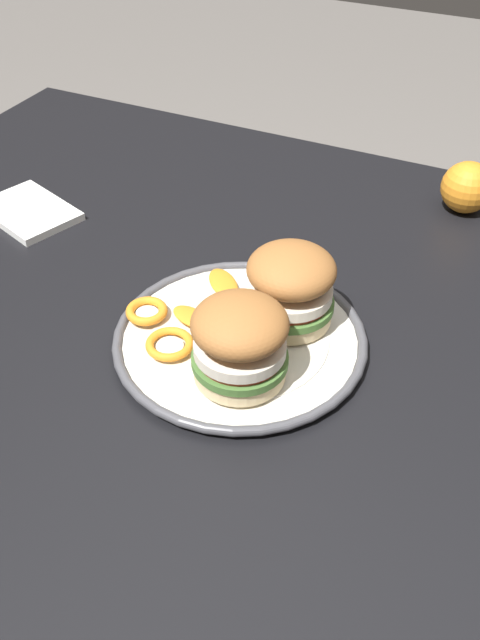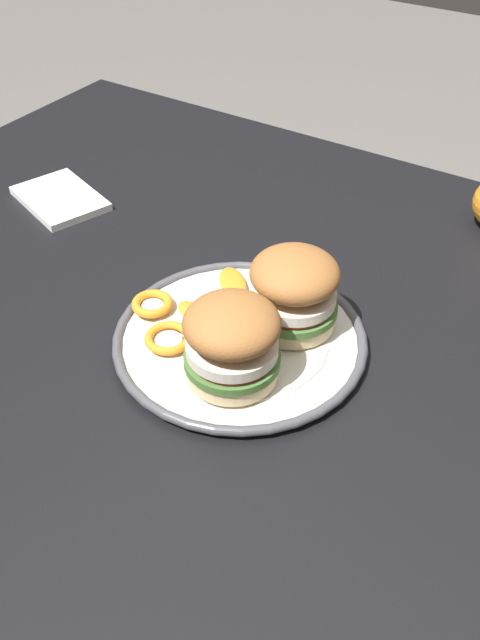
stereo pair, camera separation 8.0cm
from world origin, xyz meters
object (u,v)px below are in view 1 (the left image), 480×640
(dining_table, at_px, (238,370))
(whole_orange, at_px, (467,187))
(sandwich_half_right, at_px, (240,340))
(dinner_plate, at_px, (240,339))
(sandwich_half_left, at_px, (291,285))

(dining_table, xyz_separation_m, whole_orange, (0.20, 0.40, 0.13))
(sandwich_half_right, distance_m, whole_orange, 0.52)
(dinner_plate, height_order, sandwich_half_right, sandwich_half_right)
(sandwich_half_right, bearing_deg, dining_table, 116.60)
(dinner_plate, relative_size, sandwich_half_left, 2.63)
(dining_table, height_order, whole_orange, whole_orange)
(dinner_plate, bearing_deg, sandwich_half_right, -64.74)
(dining_table, distance_m, whole_orange, 0.46)
(dinner_plate, bearing_deg, dining_table, 118.64)
(whole_orange, bearing_deg, dinner_plate, -112.45)
(dining_table, xyz_separation_m, sandwich_half_left, (0.06, 0.01, 0.16))
(dining_table, bearing_deg, whole_orange, 63.10)
(dinner_plate, xyz_separation_m, sandwich_half_right, (0.03, -0.06, 0.06))
(sandwich_half_left, relative_size, sandwich_half_right, 0.88)
(sandwich_half_left, xyz_separation_m, whole_orange, (0.14, 0.38, -0.03))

